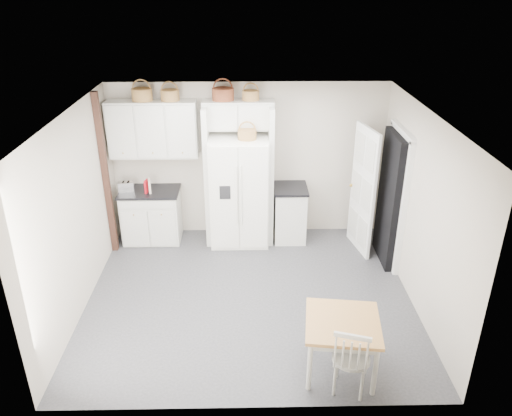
{
  "coord_description": "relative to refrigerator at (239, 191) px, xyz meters",
  "views": [
    {
      "loc": [
        -0.02,
        -5.83,
        4.15
      ],
      "look_at": [
        0.1,
        0.4,
        1.18
      ],
      "focal_mm": 35.0,
      "sensor_mm": 36.0,
      "label": 1
    }
  ],
  "objects": [
    {
      "name": "trim_post",
      "position": [
        -2.05,
        -0.3,
        0.39
      ],
      "size": [
        0.09,
        0.09,
        2.6
      ],
      "primitive_type": "cube",
      "color": "black",
      "rests_on": "floor"
    },
    {
      "name": "wall_back",
      "position": [
        0.15,
        0.35,
        0.39
      ],
      "size": [
        4.5,
        0.0,
        4.5
      ],
      "primitive_type": "plane",
      "rotation": [
        1.57,
        0.0,
        0.0
      ],
      "color": "#BEB09F",
      "rests_on": "floor"
    },
    {
      "name": "dining_table",
      "position": [
        1.17,
        -3.1,
        -0.57
      ],
      "size": [
        0.91,
        0.91,
        0.68
      ],
      "primitive_type": "cube",
      "rotation": [
        0.0,
        0.0,
        -0.13
      ],
      "color": "#A16C3B",
      "rests_on": "floor"
    },
    {
      "name": "door_slab",
      "position": [
        1.95,
        -0.32,
        0.12
      ],
      "size": [
        0.21,
        0.79,
        2.05
      ],
      "primitive_type": "cube",
      "rotation": [
        0.0,
        0.0,
        -1.36
      ],
      "color": "white",
      "rests_on": "floor"
    },
    {
      "name": "floor",
      "position": [
        0.15,
        -1.65,
        -0.91
      ],
      "size": [
        4.5,
        4.5,
        0.0
      ],
      "primitive_type": "plane",
      "color": "#313035",
      "rests_on": "ground"
    },
    {
      "name": "fridge_panel_left",
      "position": [
        -0.51,
        0.05,
        0.24
      ],
      "size": [
        0.08,
        0.6,
        2.3
      ],
      "primitive_type": "cube",
      "color": "beige",
      "rests_on": "floor"
    },
    {
      "name": "basket_bridge_a",
      "position": [
        -0.23,
        0.18,
        1.54
      ],
      "size": [
        0.33,
        0.33,
        0.19
      ],
      "primitive_type": "cylinder",
      "color": "brown",
      "rests_on": "bridge_cabinet"
    },
    {
      "name": "basket_upper_c",
      "position": [
        -1.04,
        0.18,
        1.53
      ],
      "size": [
        0.29,
        0.29,
        0.16
      ],
      "primitive_type": "cylinder",
      "color": "olive",
      "rests_on": "upper_cabinet"
    },
    {
      "name": "fridge_panel_right",
      "position": [
        0.51,
        0.05,
        0.24
      ],
      "size": [
        0.08,
        0.6,
        2.3
      ],
      "primitive_type": "cube",
      "color": "beige",
      "rests_on": "floor"
    },
    {
      "name": "doorway_void",
      "position": [
        2.31,
        -0.65,
        0.12
      ],
      "size": [
        0.18,
        0.85,
        2.05
      ],
      "primitive_type": "cube",
      "color": "black",
      "rests_on": "floor"
    },
    {
      "name": "cookbook_cream",
      "position": [
        -1.45,
        -0.03,
        0.11
      ],
      "size": [
        0.07,
        0.15,
        0.22
      ],
      "primitive_type": "cube",
      "rotation": [
        0.0,
        0.0,
        0.25
      ],
      "color": "beige",
      "rests_on": "counter_left"
    },
    {
      "name": "cookbook_red",
      "position": [
        -1.49,
        -0.03,
        0.11
      ],
      "size": [
        0.06,
        0.15,
        0.22
      ],
      "primitive_type": "cube",
      "rotation": [
        0.0,
        0.0,
        -0.21
      ],
      "color": "#AF0E1A",
      "rests_on": "counter_left"
    },
    {
      "name": "base_cab_left",
      "position": [
        -1.48,
        0.05,
        -0.47
      ],
      "size": [
        0.93,
        0.59,
        0.86
      ],
      "primitive_type": "cube",
      "color": "beige",
      "rests_on": "floor"
    },
    {
      "name": "toaster",
      "position": [
        -1.83,
        0.0,
        0.08
      ],
      "size": [
        0.27,
        0.18,
        0.17
      ],
      "primitive_type": "cube",
      "rotation": [
        0.0,
        0.0,
        0.15
      ],
      "color": "silver",
      "rests_on": "counter_left"
    },
    {
      "name": "base_cab_right",
      "position": [
        0.84,
        0.05,
        -0.45
      ],
      "size": [
        0.51,
        0.61,
        0.9
      ],
      "primitive_type": "cube",
      "color": "beige",
      "rests_on": "floor"
    },
    {
      "name": "counter_left",
      "position": [
        -1.48,
        0.05,
        -0.02
      ],
      "size": [
        0.97,
        0.63,
        0.04
      ],
      "primitive_type": "cube",
      "color": "black",
      "rests_on": "base_cab_left"
    },
    {
      "name": "ceiling",
      "position": [
        0.15,
        -1.65,
        1.69
      ],
      "size": [
        4.5,
        4.5,
        0.0
      ],
      "primitive_type": "plane",
      "color": "white",
      "rests_on": "wall_back"
    },
    {
      "name": "refrigerator",
      "position": [
        0.0,
        0.0,
        0.0
      ],
      "size": [
        0.94,
        0.75,
        1.81
      ],
      "primitive_type": "cube",
      "color": "white",
      "rests_on": "floor"
    },
    {
      "name": "basket_upper_b",
      "position": [
        -1.47,
        0.18,
        1.54
      ],
      "size": [
        0.32,
        0.32,
        0.19
      ],
      "primitive_type": "cylinder",
      "color": "olive",
      "rests_on": "upper_cabinet"
    },
    {
      "name": "bridge_cabinet",
      "position": [
        0.0,
        0.18,
        1.22
      ],
      "size": [
        1.12,
        0.34,
        0.45
      ],
      "primitive_type": "cube",
      "color": "beige",
      "rests_on": "wall_back"
    },
    {
      "name": "wall_left",
      "position": [
        -2.1,
        -1.65,
        0.39
      ],
      "size": [
        0.0,
        4.0,
        4.0
      ],
      "primitive_type": "plane",
      "rotation": [
        1.57,
        0.0,
        1.57
      ],
      "color": "#BEB09F",
      "rests_on": "floor"
    },
    {
      "name": "basket_fridge_b",
      "position": [
        0.13,
        -0.1,
        0.98
      ],
      "size": [
        0.29,
        0.29,
        0.15
      ],
      "primitive_type": "cylinder",
      "color": "olive",
      "rests_on": "refrigerator"
    },
    {
      "name": "windsor_chair",
      "position": [
        1.22,
        -3.4,
        -0.49
      ],
      "size": [
        0.5,
        0.47,
        0.83
      ],
      "primitive_type": "cube",
      "rotation": [
        0.0,
        0.0,
        -0.29
      ],
      "color": "beige",
      "rests_on": "floor"
    },
    {
      "name": "counter_right",
      "position": [
        0.84,
        0.05,
        0.02
      ],
      "size": [
        0.55,
        0.66,
        0.04
      ],
      "primitive_type": "cube",
      "color": "black",
      "rests_on": "base_cab_right"
    },
    {
      "name": "wall_right",
      "position": [
        2.4,
        -1.65,
        0.39
      ],
      "size": [
        0.0,
        4.0,
        4.0
      ],
      "primitive_type": "plane",
      "rotation": [
        1.57,
        0.0,
        -1.57
      ],
      "color": "#BEB09F",
      "rests_on": "floor"
    },
    {
      "name": "upper_cabinet",
      "position": [
        -1.35,
        0.18,
        0.99
      ],
      "size": [
        1.4,
        0.34,
        0.9
      ],
      "primitive_type": "cube",
      "color": "beige",
      "rests_on": "wall_back"
    },
    {
      "name": "basket_bridge_b",
      "position": [
        0.2,
        0.18,
        1.52
      ],
      "size": [
        0.26,
        0.26,
        0.15
      ],
      "primitive_type": "cylinder",
      "color": "olive",
      "rests_on": "bridge_cabinet"
    }
  ]
}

